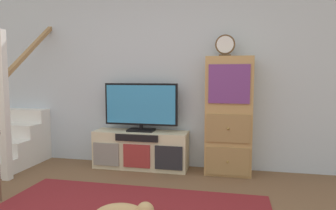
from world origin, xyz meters
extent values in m
cube|color=silver|center=(0.00, 2.46, 1.35)|extent=(6.40, 0.12, 2.70)
cube|color=beige|center=(-0.30, 2.20, 0.25)|extent=(1.28, 0.36, 0.51)
cube|color=gray|center=(-0.73, 2.01, 0.21)|extent=(0.36, 0.02, 0.31)
cube|color=maroon|center=(-0.30, 2.01, 0.21)|extent=(0.36, 0.02, 0.31)
cube|color=#232328|center=(0.13, 2.01, 0.21)|extent=(0.36, 0.02, 0.31)
cube|color=black|center=(-0.30, 2.01, 0.45)|extent=(0.58, 0.02, 0.09)
cube|color=black|center=(-0.30, 2.22, 0.52)|extent=(0.36, 0.22, 0.02)
cylinder|color=black|center=(-0.30, 2.22, 0.56)|extent=(0.05, 0.05, 0.06)
cube|color=black|center=(-0.30, 2.22, 0.88)|extent=(1.01, 0.05, 0.57)
cube|color=#338CCC|center=(-0.30, 2.19, 0.88)|extent=(0.96, 0.01, 0.52)
cube|color=tan|center=(0.87, 2.21, 0.75)|extent=(0.58, 0.34, 1.50)
cube|color=#9C7949|center=(0.87, 2.03, 0.21)|extent=(0.53, 0.02, 0.35)
sphere|color=olive|center=(0.87, 2.01, 0.21)|extent=(0.03, 0.03, 0.03)
cube|color=#9C7949|center=(0.87, 2.03, 0.62)|extent=(0.53, 0.02, 0.35)
sphere|color=olive|center=(0.87, 2.01, 0.62)|extent=(0.03, 0.03, 0.03)
cube|color=#70387F|center=(0.87, 2.03, 1.16)|extent=(0.49, 0.02, 0.47)
cube|color=#4C3823|center=(0.81, 2.19, 1.51)|extent=(0.15, 0.08, 0.02)
cylinder|color=brown|center=(0.81, 2.19, 1.65)|extent=(0.25, 0.04, 0.25)
cylinder|color=silver|center=(0.81, 2.16, 1.65)|extent=(0.21, 0.01, 0.21)
cube|color=white|center=(-2.25, 2.05, 0.29)|extent=(0.90, 0.26, 0.57)
cube|color=white|center=(-2.25, 2.31, 0.38)|extent=(0.90, 0.26, 0.76)
cube|color=white|center=(-2.25, 2.57, 0.47)|extent=(0.90, 0.26, 0.95)
cube|color=white|center=(-1.75, 1.40, 0.90)|extent=(0.09, 0.09, 1.80)
cube|color=#9E7547|center=(-1.75, 2.05, 1.70)|extent=(0.06, 1.33, 0.99)
camera|label=1|loc=(0.91, -1.69, 1.26)|focal=32.32mm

